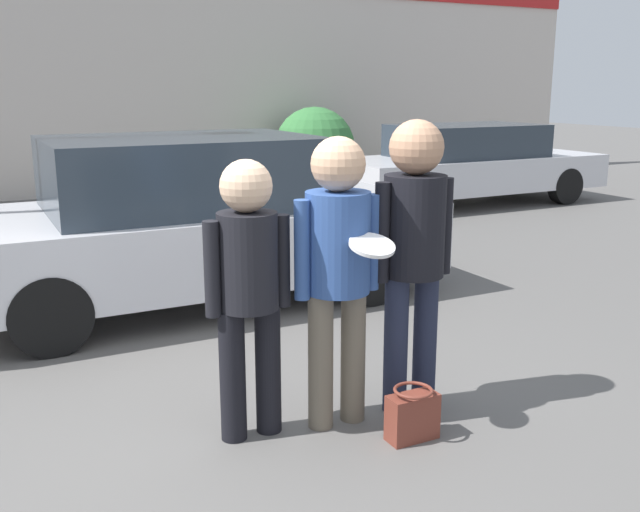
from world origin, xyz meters
The scene contains 9 objects.
ground_plane centered at (0.00, 0.00, 0.00)m, with size 56.00×56.00×0.00m, color #5B5956.
storefront_building centered at (0.00, 10.06, 2.08)m, with size 24.00×0.22×4.11m.
person_left centered at (-0.14, -0.11, 0.95)m, with size 0.51×0.34×1.62m.
person_middle_with_frisbee centered at (0.38, -0.21, 1.04)m, with size 0.55×0.58×1.73m.
person_right centered at (0.89, -0.22, 1.10)m, with size 0.55×0.38×1.81m.
parked_car_near centered at (0.37, 2.66, 0.77)m, with size 4.54×1.97×1.55m.
parked_car_far centered at (6.31, 6.02, 0.69)m, with size 4.73×1.79×1.36m.
shrub centered at (4.89, 9.07, 0.80)m, with size 1.60×1.60×1.60m.
handbag centered at (0.67, -0.59, 0.15)m, with size 0.30×0.23×0.31m.
Camera 1 is at (-1.53, -3.72, 2.00)m, focal length 40.00 mm.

